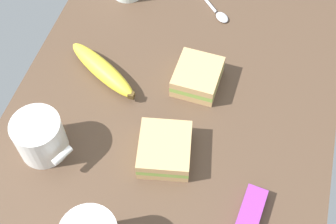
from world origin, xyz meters
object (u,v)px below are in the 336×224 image
at_px(spoon, 218,12).
at_px(snack_bar, 249,218).
at_px(sandwich_side, 165,149).
at_px(banana, 102,70).
at_px(sandwich_main, 197,77).
at_px(coffee_mug_black, 40,137).

xyz_separation_m(spoon, snack_bar, (0.47, 0.16, 0.01)).
distance_m(sandwich_side, banana, 0.23).
height_order(sandwich_main, spoon, sandwich_main).
relative_size(sandwich_main, banana, 0.55).
bearing_deg(snack_bar, coffee_mug_black, -88.84).
bearing_deg(sandwich_side, spoon, 177.82).
distance_m(sandwich_main, snack_bar, 0.30).
bearing_deg(sandwich_main, snack_bar, 30.58).
relative_size(sandwich_main, snack_bar, 0.89).
relative_size(sandwich_side, spoon, 1.30).
relative_size(coffee_mug_black, sandwich_side, 0.95).
bearing_deg(banana, sandwich_main, 100.00).
relative_size(banana, spoon, 2.00).
distance_m(coffee_mug_black, banana, 0.20).
height_order(banana, spoon, banana).
height_order(sandwich_main, banana, sandwich_main).
bearing_deg(snack_bar, banana, -116.98).
bearing_deg(sandwich_side, sandwich_main, 174.40).
distance_m(coffee_mug_black, sandwich_side, 0.23).
distance_m(sandwich_main, spoon, 0.21).
xyz_separation_m(sandwich_side, snack_bar, (0.08, 0.17, -0.01)).
xyz_separation_m(banana, snack_bar, (0.23, 0.35, -0.01)).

